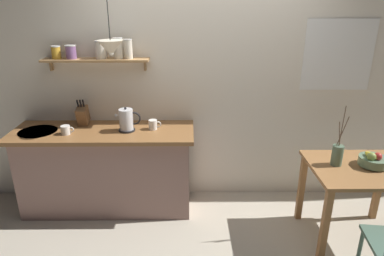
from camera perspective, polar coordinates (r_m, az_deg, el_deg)
ground_plane at (r=3.65m, az=1.67°, el=-15.53°), size 14.00×14.00×0.00m
back_wall at (r=3.69m, az=4.75°, el=8.08°), size 6.80×0.11×2.70m
kitchen_counter at (r=3.77m, az=-13.93°, el=-6.63°), size 1.83×0.63×0.91m
wall_shelf at (r=3.58m, az=-15.49°, el=11.75°), size 1.05×0.20×0.33m
dining_table at (r=3.46m, az=25.97°, el=-7.78°), size 0.88×0.74×0.76m
fruit_bowl at (r=3.44m, az=27.87°, el=-4.75°), size 0.25×0.25×0.15m
twig_vase at (r=3.31m, az=22.96°, el=-4.08°), size 0.10×0.10×0.55m
electric_kettle at (r=3.47m, az=-10.80°, el=1.27°), size 0.25×0.16×0.25m
knife_block at (r=3.74m, az=-17.67°, el=2.06°), size 0.10×0.18×0.29m
coffee_mug_by_sink at (r=3.57m, az=-20.20°, el=-0.31°), size 0.13×0.09×0.09m
coffee_mug_spare at (r=3.49m, az=-6.45°, el=0.56°), size 0.13×0.09×0.10m
pendant_lamp at (r=3.28m, az=-13.32°, el=12.81°), size 0.24×0.24×0.52m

